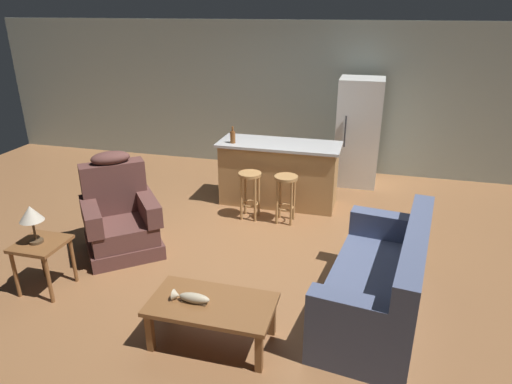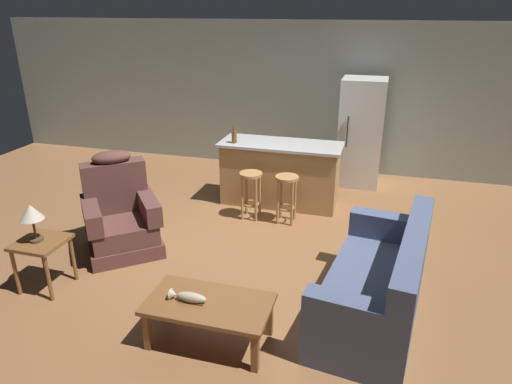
{
  "view_description": "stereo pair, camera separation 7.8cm",
  "coord_description": "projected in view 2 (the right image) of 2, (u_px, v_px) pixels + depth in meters",
  "views": [
    {
      "loc": [
        1.33,
        -4.98,
        2.81
      ],
      "look_at": [
        0.03,
        -0.1,
        0.75
      ],
      "focal_mm": 32.0,
      "sensor_mm": 36.0,
      "label": 1
    },
    {
      "loc": [
        1.4,
        -4.96,
        2.81
      ],
      "look_at": [
        0.03,
        -0.1,
        0.75
      ],
      "focal_mm": 32.0,
      "sensor_mm": 36.0,
      "label": 2
    }
  ],
  "objects": [
    {
      "name": "coffee_table",
      "position": [
        209.0,
        307.0,
        4.0
      ],
      "size": [
        1.1,
        0.6,
        0.42
      ],
      "color": "brown",
      "rests_on": "ground_plane"
    },
    {
      "name": "back_wall",
      "position": [
        303.0,
        97.0,
        8.13
      ],
      "size": [
        12.0,
        0.05,
        2.6
      ],
      "color": "#939E93",
      "rests_on": "ground_plane"
    },
    {
      "name": "couch",
      "position": [
        380.0,
        285.0,
        4.35
      ],
      "size": [
        1.09,
        2.0,
        0.94
      ],
      "rotation": [
        0.0,
        0.0,
        3.01
      ],
      "color": "#4C5675",
      "rests_on": "ground_plane"
    },
    {
      "name": "ground_plane",
      "position": [
        256.0,
        243.0,
        5.83
      ],
      "size": [
        12.0,
        12.0,
        0.0
      ],
      "color": "brown"
    },
    {
      "name": "bottle_tall_green",
      "position": [
        234.0,
        137.0,
        6.66
      ],
      "size": [
        0.08,
        0.08,
        0.25
      ],
      "color": "brown",
      "rests_on": "kitchen_island"
    },
    {
      "name": "table_lamp",
      "position": [
        31.0,
        214.0,
        4.6
      ],
      "size": [
        0.24,
        0.24,
        0.41
      ],
      "color": "#4C3823",
      "rests_on": "end_table"
    },
    {
      "name": "fish_figurine",
      "position": [
        188.0,
        297.0,
        3.97
      ],
      "size": [
        0.34,
        0.1,
        0.1
      ],
      "color": "#4C3823",
      "rests_on": "coffee_table"
    },
    {
      "name": "refrigerator",
      "position": [
        361.0,
        133.0,
        7.5
      ],
      "size": [
        0.7,
        0.69,
        1.76
      ],
      "color": "white",
      "rests_on": "ground_plane"
    },
    {
      "name": "end_table",
      "position": [
        42.0,
        249.0,
        4.76
      ],
      "size": [
        0.48,
        0.48,
        0.56
      ],
      "color": "brown",
      "rests_on": "ground_plane"
    },
    {
      "name": "bar_stool_left",
      "position": [
        251.0,
        187.0,
        6.37
      ],
      "size": [
        0.32,
        0.32,
        0.68
      ],
      "color": "#A87A47",
      "rests_on": "ground_plane"
    },
    {
      "name": "kitchen_island",
      "position": [
        280.0,
        173.0,
        6.86
      ],
      "size": [
        1.8,
        0.7,
        0.95
      ],
      "color": "#AD7F4C",
      "rests_on": "ground_plane"
    },
    {
      "name": "recliner_near_lamp",
      "position": [
        121.0,
        217.0,
        5.58
      ],
      "size": [
        1.18,
        1.18,
        1.2
      ],
      "rotation": [
        0.0,
        0.0,
        -0.88
      ],
      "color": "brown",
      "rests_on": "ground_plane"
    },
    {
      "name": "bar_stool_right",
      "position": [
        287.0,
        191.0,
        6.24
      ],
      "size": [
        0.32,
        0.32,
        0.68
      ],
      "color": "#A87A47",
      "rests_on": "ground_plane"
    }
  ]
}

